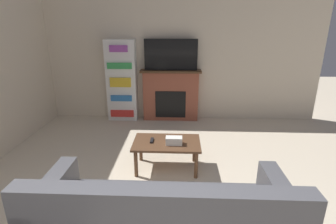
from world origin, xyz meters
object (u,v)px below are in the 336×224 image
Objects in this scene: fireplace at (171,95)px; bookshelf at (122,81)px; tv at (171,55)px; coffee_table at (167,145)px.

bookshelf reaches higher than fireplace.
tv is at bearing 0.13° from bookshelf.
fireplace is 1.04m from bookshelf.
fireplace reaches higher than coffee_table.
coffee_table is (0.02, -1.99, -1.00)m from tv.
bookshelf is at bearing 117.14° from coffee_table.
tv is at bearing -90.00° from fireplace.
tv reaches higher than fireplace.
tv is 1.15× the size of coffee_table.
fireplace is 1.35× the size of coffee_table.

